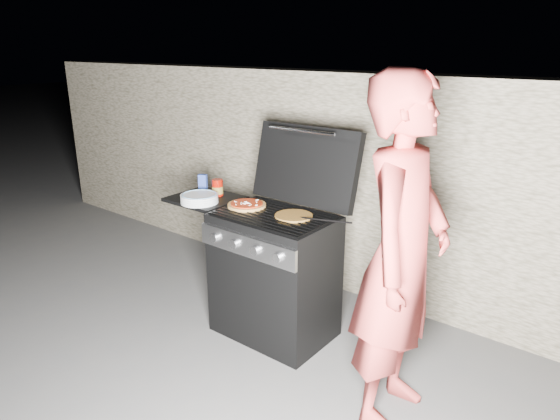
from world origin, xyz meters
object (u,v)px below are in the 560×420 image
Objects in this scene: gas_grill at (248,266)px; sauce_jar at (218,187)px; person at (402,257)px; pizza_topped at (247,204)px.

gas_grill is 10.51× the size of sauce_jar.
person is at bearing -10.99° from sauce_jar.
person is at bearing -10.11° from gas_grill.
sauce_jar is 0.07× the size of person.
pizza_topped is 0.39m from sauce_jar.
sauce_jar is (-0.38, 0.09, 0.51)m from gas_grill.
sauce_jar is 1.70m from person.
pizza_topped is 2.13× the size of sauce_jar.
person reaches higher than sauce_jar.
pizza_topped reaches higher than gas_grill.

